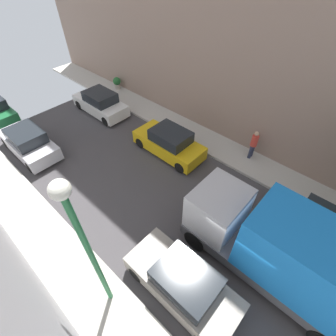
% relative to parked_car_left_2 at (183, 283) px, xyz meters
% --- Properties ---
extents(ground, '(32.00, 32.00, 0.00)m').
position_rel_parked_car_left_2_xyz_m(ground, '(2.70, -0.81, -0.72)').
color(ground, '#423F42').
extents(sidewalk_right, '(2.00, 44.00, 0.15)m').
position_rel_parked_car_left_2_xyz_m(sidewalk_right, '(7.70, -0.81, -0.64)').
color(sidewalk_right, '#B7B2A8').
rests_on(sidewalk_right, ground).
extents(parked_car_left_2, '(1.78, 4.20, 1.57)m').
position_rel_parked_car_left_2_xyz_m(parked_car_left_2, '(0.00, 0.00, 0.00)').
color(parked_car_left_2, gray).
rests_on(parked_car_left_2, ground).
extents(parked_car_left_3, '(1.78, 4.20, 1.57)m').
position_rel_parked_car_left_2_xyz_m(parked_car_left_3, '(0.00, 11.49, 0.00)').
color(parked_car_left_3, silver).
rests_on(parked_car_left_3, ground).
extents(parked_car_right_2, '(1.78, 4.20, 1.57)m').
position_rel_parked_car_left_2_xyz_m(parked_car_right_2, '(5.40, -2.72, 0.00)').
color(parked_car_right_2, black).
rests_on(parked_car_right_2, ground).
extents(parked_car_right_3, '(1.78, 4.20, 1.57)m').
position_rel_parked_car_left_2_xyz_m(parked_car_right_3, '(5.40, 5.54, 0.00)').
color(parked_car_right_3, gold).
rests_on(parked_car_right_3, ground).
extents(parked_car_right_4, '(1.78, 4.20, 1.57)m').
position_rel_parked_car_left_2_xyz_m(parked_car_right_4, '(5.40, 12.00, 0.00)').
color(parked_car_right_4, white).
rests_on(parked_car_right_4, ground).
extents(delivery_truck, '(2.26, 6.60, 3.38)m').
position_rel_parked_car_left_2_xyz_m(delivery_truck, '(2.70, -2.03, 1.07)').
color(delivery_truck, '#4C4C51').
rests_on(delivery_truck, ground).
extents(pedestrian, '(0.40, 0.36, 1.72)m').
position_rel_parked_car_left_2_xyz_m(pedestrian, '(8.09, 1.78, 0.35)').
color(pedestrian, '#2D334C').
rests_on(pedestrian, sidewalk_right).
extents(potted_plant_1, '(0.60, 0.60, 0.92)m').
position_rel_parked_car_left_2_xyz_m(potted_plant_1, '(8.28, 13.74, -0.05)').
color(potted_plant_1, '#B2A899').
rests_on(potted_plant_1, sidewalk_right).
extents(lamp_post, '(0.44, 0.44, 6.07)m').
position_rel_parked_car_left_2_xyz_m(lamp_post, '(-1.90, 1.73, 3.37)').
color(lamp_post, '#26723F').
rests_on(lamp_post, sidewalk_left).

